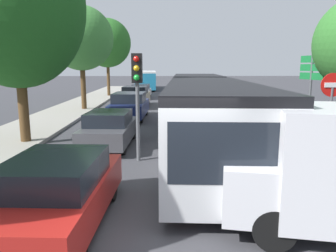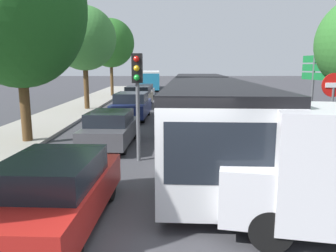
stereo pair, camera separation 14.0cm
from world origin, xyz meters
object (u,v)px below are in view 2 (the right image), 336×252
object	(u,v)px
articulated_bus	(204,104)
direction_sign_post	(313,78)
tree_left_distant	(111,44)
queued_car_red	(55,192)
city_bus_rear	(150,79)
tree_left_mid	(17,6)
queued_car_graphite	(111,128)
traffic_light	(137,83)
no_entry_sign	(332,105)
tree_left_far	(84,38)
queued_car_tan	(138,96)
queued_car_white	(144,91)
queued_car_navy	(132,106)

from	to	relation	value
articulated_bus	direction_sign_post	bearing A→B (deg)	86.64
tree_left_distant	queued_car_red	bearing A→B (deg)	-83.23
city_bus_rear	tree_left_mid	xyz separation A→B (m)	(-3.41, -31.12, 3.78)
city_bus_rear	queued_car_graphite	size ratio (longest dim) A/B	2.84
city_bus_rear	traffic_light	bearing A→B (deg)	-179.25
no_entry_sign	tree_left_far	distance (m)	16.82
queued_car_tan	direction_sign_post	xyz separation A→B (m)	(7.97, -11.70, 1.79)
no_entry_sign	articulated_bus	bearing A→B (deg)	-141.61
traffic_light	articulated_bus	bearing A→B (deg)	147.30
queued_car_white	tree_left_far	bearing A→B (deg)	161.76
city_bus_rear	queued_car_white	bearing A→B (deg)	178.91
tree_left_distant	queued_car_graphite	bearing A→B (deg)	-81.20
traffic_light	direction_sign_post	distance (m)	7.43
tree_left_far	tree_left_mid	bearing A→B (deg)	-90.12
queued_car_graphite	direction_sign_post	xyz separation A→B (m)	(8.03, 0.94, 1.89)
queued_car_red	queued_car_graphite	bearing A→B (deg)	3.20
articulated_bus	city_bus_rear	xyz separation A→B (m)	(-3.64, 29.99, -0.07)
queued_car_graphite	tree_left_distant	world-z (taller)	tree_left_distant
direction_sign_post	tree_left_mid	bearing A→B (deg)	-10.50
articulated_bus	traffic_light	bearing A→B (deg)	-31.84
queued_car_red	traffic_light	world-z (taller)	traffic_light
traffic_light	tree_left_distant	world-z (taller)	tree_left_distant
queued_car_red	no_entry_sign	bearing A→B (deg)	-58.68
queued_car_white	tree_left_far	size ratio (longest dim) A/B	0.57
traffic_light	direction_sign_post	xyz separation A→B (m)	(6.81, 2.96, 0.07)
articulated_bus	city_bus_rear	bearing A→B (deg)	-169.37
tree_left_mid	tree_left_far	size ratio (longest dim) A/B	1.17
no_entry_sign	tree_left_far	size ratio (longest dim) A/B	0.40
no_entry_sign	direction_sign_post	world-z (taller)	direction_sign_post
queued_car_navy	tree_left_mid	world-z (taller)	tree_left_mid
queued_car_red	tree_left_distant	bearing A→B (deg)	9.83
city_bus_rear	queued_car_red	world-z (taller)	city_bus_rear
city_bus_rear	tree_left_mid	distance (m)	31.53
tree_left_mid	no_entry_sign	bearing A→B (deg)	-16.36
tree_left_distant	traffic_light	bearing A→B (deg)	-78.98
articulated_bus	tree_left_far	bearing A→B (deg)	-137.67
queued_car_red	direction_sign_post	bearing A→B (deg)	-44.29
city_bus_rear	tree_left_far	bearing A→B (deg)	169.73
queued_car_red	direction_sign_post	distance (m)	11.05
queued_car_tan	tree_left_distant	distance (m)	9.72
queued_car_tan	tree_left_distant	size ratio (longest dim) A/B	0.59
city_bus_rear	direction_sign_post	world-z (taller)	direction_sign_post
city_bus_rear	queued_car_tan	bearing A→B (deg)	178.74
queued_car_red	queued_car_navy	xyz separation A→B (m)	(0.14, 13.03, 0.07)
city_bus_rear	articulated_bus	bearing A→B (deg)	-174.29
queued_car_tan	direction_sign_post	distance (m)	14.27
queued_car_white	traffic_light	bearing A→B (deg)	-173.91
queued_car_tan	tree_left_far	world-z (taller)	tree_left_far
city_bus_rear	traffic_light	xyz separation A→B (m)	(1.14, -33.48, 1.11)
articulated_bus	no_entry_sign	bearing A→B (deg)	42.12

